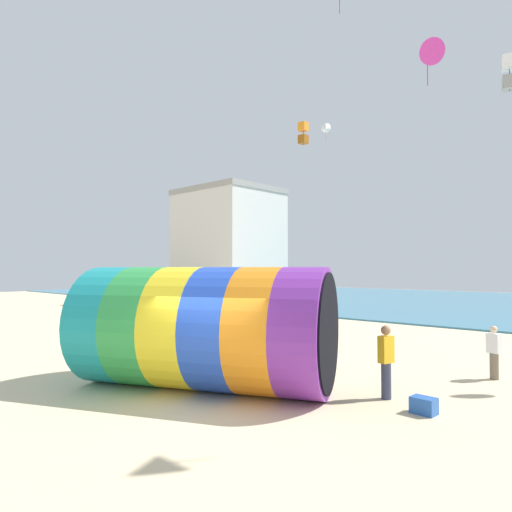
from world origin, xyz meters
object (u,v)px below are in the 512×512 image
bystander_near_water (226,318)px  bystander_far_left (333,327)px  kite_white_delta (326,128)px  giant_inflatable_tube (205,328)px  kite_orange_box (303,133)px  kite_magenta_delta (427,51)px  kite_handler (386,361)px  bystander_mid_beach (494,352)px  kite_white_box (509,73)px  cooler_box (424,406)px

bystander_near_water → bystander_far_left: 5.45m
kite_white_delta → giant_inflatable_tube: bearing=-66.3°
kite_orange_box → kite_magenta_delta: bearing=20.4°
kite_handler → bystander_near_water: kite_handler is taller
kite_handler → bystander_far_left: (-4.79, 4.84, -0.02)m
bystander_mid_beach → kite_magenta_delta: bearing=125.9°
bystander_near_water → bystander_mid_beach: 11.51m
kite_handler → kite_white_box: size_ratio=1.22×
kite_handler → kite_orange_box: 14.68m
kite_orange_box → kite_white_delta: bearing=113.0°
kite_white_box → kite_magenta_delta: bearing=174.1°
cooler_box → kite_white_box: bearing=94.0°
bystander_mid_beach → cooler_box: 4.47m
kite_orange_box → bystander_mid_beach: kite_orange_box is taller
bystander_far_left → cooler_box: bystander_far_left is taller
kite_white_delta → cooler_box: bearing=-48.8°
kite_white_box → giant_inflatable_tube: bearing=-110.0°
kite_orange_box → bystander_far_left: kite_orange_box is taller
cooler_box → kite_white_delta: bearing=131.2°
kite_magenta_delta → kite_orange_box: (-5.50, -2.05, -3.06)m
kite_handler → bystander_mid_beach: 4.15m
kite_orange_box → bystander_near_water: size_ratio=0.68×
kite_white_delta → bystander_far_left: kite_white_delta is taller
kite_magenta_delta → kite_orange_box: size_ratio=2.07×
kite_white_box → kite_white_delta: (-11.12, 3.48, 0.95)m
giant_inflatable_tube → kite_white_box: size_ratio=5.00×
kite_handler → kite_magenta_delta: (-2.99, 9.88, 12.12)m
giant_inflatable_tube → bystander_far_left: 7.35m
kite_handler → bystander_far_left: 6.81m
giant_inflatable_tube → kite_orange_box: bearing=114.0°
bystander_near_water → cooler_box: bystander_near_water is taller
kite_handler → bystander_mid_beach: (1.31, 3.94, -0.15)m
kite_handler → cooler_box: bearing=-23.3°
kite_white_box → kite_magenta_delta: (-3.43, 0.35, 2.11)m
bystander_near_water → bystander_far_left: (5.41, 0.66, 0.03)m
giant_inflatable_tube → bystander_far_left: (-0.87, 7.27, -0.71)m
kite_white_delta → bystander_far_left: bearing=-54.2°
kite_orange_box → bystander_mid_beach: 14.00m
kite_white_delta → bystander_far_left: 14.90m
kite_white_box → bystander_near_water: 15.59m
kite_orange_box → cooler_box: 16.07m
kite_handler → kite_white_delta: size_ratio=1.53×
kite_handler → bystander_near_water: bearing=157.7°
bystander_near_water → bystander_mid_beach: (11.51, -0.24, -0.10)m
kite_handler → kite_white_box: bearing=87.4°
giant_inflatable_tube → cooler_box: (5.06, 1.94, -1.43)m
kite_magenta_delta → kite_white_delta: (-7.69, 3.13, -1.17)m
kite_handler → kite_orange_box: bearing=137.3°
giant_inflatable_tube → bystander_near_water: (-6.28, 6.61, -0.74)m
giant_inflatable_tube → bystander_mid_beach: 8.28m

